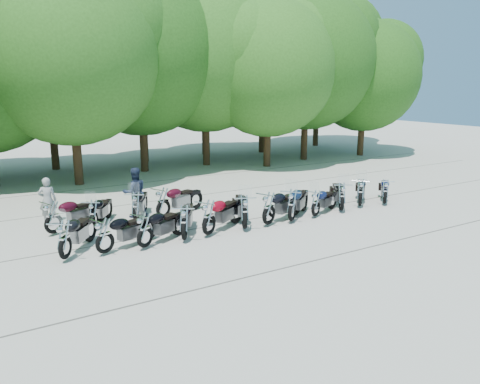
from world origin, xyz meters
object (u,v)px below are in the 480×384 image
motorcycle_12 (53,216)px  motorcycle_0 (64,238)px  motorcycle_5 (244,211)px  rider_0 (48,200)px  motorcycle_6 (269,207)px  rider_1 (135,192)px  motorcycle_4 (209,216)px  motorcycle_1 (104,235)px  motorcycle_14 (136,206)px  motorcycle_15 (163,202)px  motorcycle_3 (184,221)px  motorcycle_7 (292,204)px  motorcycle_9 (342,196)px  motorcycle_2 (145,229)px  motorcycle_8 (316,202)px  motorcycle_13 (93,213)px  motorcycle_11 (385,191)px  motorcycle_10 (361,192)px

motorcycle_12 → motorcycle_0: bearing=155.2°
motorcycle_5 → rider_0: size_ratio=1.47×
rider_0 → motorcycle_6: bearing=161.4°
motorcycle_6 → rider_1: bearing=24.1°
motorcycle_0 → motorcycle_4: motorcycle_4 is taller
motorcycle_6 → motorcycle_1: bearing=68.2°
motorcycle_14 → motorcycle_15: size_ratio=0.96×
motorcycle_0 → motorcycle_3: size_ratio=1.00×
motorcycle_0 → motorcycle_7: 7.81m
rider_0 → rider_1: (2.96, -0.83, 0.10)m
motorcycle_9 → motorcycle_4: bearing=34.8°
motorcycle_2 → motorcycle_7: size_ratio=0.92×
motorcycle_8 → motorcycle_15: motorcycle_15 is taller
motorcycle_3 → motorcycle_13: size_ratio=1.11×
motorcycle_14 → motorcycle_12: bearing=27.5°
motorcycle_4 → rider_1: 3.80m
motorcycle_13 → rider_0: bearing=-22.5°
motorcycle_2 → motorcycle_14: motorcycle_14 is taller
motorcycle_9 → motorcycle_11: (2.32, -0.12, -0.05)m
motorcycle_14 → motorcycle_3: bearing=132.8°
motorcycle_8 → motorcycle_10: 2.56m
motorcycle_3 → motorcycle_5: (2.25, 0.00, 0.03)m
motorcycle_0 → motorcycle_7: size_ratio=0.96×
motorcycle_0 → motorcycle_3: bearing=-146.8°
motorcycle_3 → motorcycle_15: (0.40, 2.73, 0.01)m
motorcycle_2 → motorcycle_13: size_ratio=1.07×
motorcycle_4 → motorcycle_8: (4.49, -0.06, -0.10)m
motorcycle_1 → motorcycle_15: bearing=-68.6°
motorcycle_15 → rider_1: (-0.76, 0.88, 0.27)m
rider_0 → motorcycle_14: bearing=162.9°
motorcycle_2 → rider_0: (-2.01, 4.48, 0.20)m
motorcycle_7 → motorcycle_8: bearing=-124.3°
motorcycle_8 → motorcycle_12: bearing=47.7°
motorcycle_4 → motorcycle_12: motorcycle_4 is taller
motorcycle_2 → motorcycle_12: motorcycle_12 is taller
motorcycle_3 → motorcycle_4: motorcycle_4 is taller
motorcycle_4 → motorcycle_9: (5.85, 0.02, -0.03)m
motorcycle_0 → motorcycle_6: 6.84m
motorcycle_14 → motorcycle_13: bearing=30.0°
motorcycle_13 → rider_1: 2.03m
motorcycle_2 → motorcycle_8: motorcycle_2 is taller
motorcycle_4 → motorcycle_10: 7.03m
motorcycle_0 → motorcycle_10: bearing=-143.4°
motorcycle_0 → motorcycle_1: (1.09, -0.12, -0.04)m
motorcycle_15 → motorcycle_1: bearing=110.6°
motorcycle_11 → motorcycle_13: 11.56m
motorcycle_2 → motorcycle_11: motorcycle_2 is taller
motorcycle_9 → motorcycle_11: 2.32m
motorcycle_4 → motorcycle_11: bearing=-119.9°
motorcycle_6 → motorcycle_15: size_ratio=1.02×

